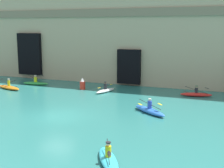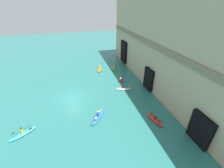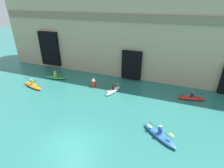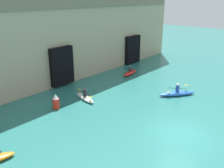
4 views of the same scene
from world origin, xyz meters
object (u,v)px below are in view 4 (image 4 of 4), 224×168
at_px(kayak_white, 85,97).
at_px(kayak_red, 130,72).
at_px(kayak_blue, 177,93).
at_px(marker_buoy, 56,102).

xyz_separation_m(kayak_white, kayak_red, (8.78, 1.48, -0.01)).
bearing_deg(kayak_white, kayak_red, 115.14).
bearing_deg(kayak_blue, kayak_white, 174.15).
height_order(kayak_blue, marker_buoy, marker_buoy).
bearing_deg(marker_buoy, kayak_red, 4.97).
bearing_deg(marker_buoy, kayak_white, -9.38).
distance_m(kayak_blue, marker_buoy, 11.04).
distance_m(kayak_white, marker_buoy, 2.89).
relative_size(kayak_white, kayak_blue, 0.89).
bearing_deg(kayak_white, kayak_blue, 62.22).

